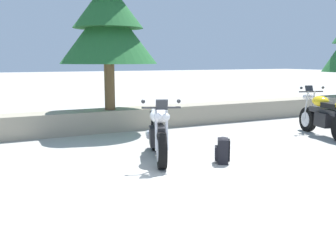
% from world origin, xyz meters
% --- Properties ---
extents(ground_plane, '(120.00, 120.00, 0.00)m').
position_xyz_m(ground_plane, '(0.00, 0.00, 0.00)').
color(ground_plane, '#A3A099').
extents(stone_wall, '(36.00, 0.80, 0.55)m').
position_xyz_m(stone_wall, '(0.00, 4.80, 0.28)').
color(stone_wall, gray).
rests_on(stone_wall, ground).
extents(motorcycle_white_centre, '(1.02, 1.97, 1.18)m').
position_xyz_m(motorcycle_white_centre, '(0.60, 1.47, 0.49)').
color(motorcycle_white_centre, black).
rests_on(motorcycle_white_centre, ground).
extents(motorcycle_yellow_far_right, '(0.87, 2.02, 1.18)m').
position_xyz_m(motorcycle_yellow_far_right, '(5.11, 1.64, 0.49)').
color(motorcycle_yellow_far_right, black).
rests_on(motorcycle_yellow_far_right, ground).
extents(rider_backpack, '(0.34, 0.35, 0.47)m').
position_xyz_m(rider_backpack, '(1.47, 0.65, 0.24)').
color(rider_backpack, black).
rests_on(rider_backpack, ground).
extents(pine_tree_mid_left, '(2.44, 2.44, 3.64)m').
position_xyz_m(pine_tree_mid_left, '(0.80, 4.72, 2.76)').
color(pine_tree_mid_left, brown).
rests_on(pine_tree_mid_left, stone_wall).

